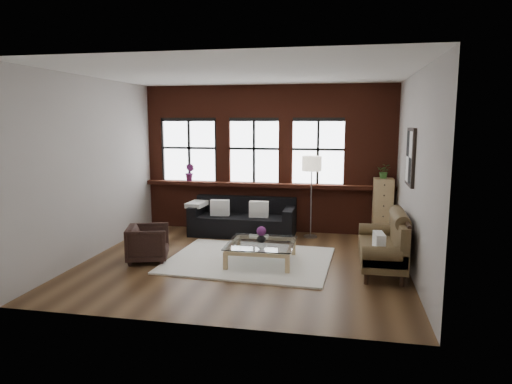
% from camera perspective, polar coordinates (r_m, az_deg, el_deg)
% --- Properties ---
extents(floor, '(5.50, 5.50, 0.00)m').
position_cam_1_polar(floor, '(8.01, -1.54, -8.79)').
color(floor, '#442C19').
rests_on(floor, ground).
extents(ceiling, '(5.50, 5.50, 0.00)m').
position_cam_1_polar(ceiling, '(7.67, -1.64, 14.63)').
color(ceiling, white).
rests_on(ceiling, ground).
extents(wall_back, '(5.50, 0.00, 5.50)m').
position_cam_1_polar(wall_back, '(10.12, 1.51, 4.17)').
color(wall_back, '#AEA8A2').
rests_on(wall_back, ground).
extents(wall_front, '(5.50, 0.00, 5.50)m').
position_cam_1_polar(wall_front, '(5.29, -7.51, -0.25)').
color(wall_front, '#AEA8A2').
rests_on(wall_front, ground).
extents(wall_left, '(0.00, 5.00, 5.00)m').
position_cam_1_polar(wall_left, '(8.70, -19.59, 2.88)').
color(wall_left, '#AEA8A2').
rests_on(wall_left, ground).
extents(wall_right, '(0.00, 5.00, 5.00)m').
position_cam_1_polar(wall_right, '(7.57, 19.19, 2.08)').
color(wall_right, '#AEA8A2').
rests_on(wall_right, ground).
extents(brick_backwall, '(5.50, 0.12, 3.20)m').
position_cam_1_polar(brick_backwall, '(10.06, 1.45, 4.14)').
color(brick_backwall, '#511F13').
rests_on(brick_backwall, floor).
extents(sill_ledge, '(5.50, 0.30, 0.08)m').
position_cam_1_polar(sill_ledge, '(10.03, 1.35, 0.91)').
color(sill_ledge, '#511F13').
rests_on(sill_ledge, brick_backwall).
extents(window_left, '(1.38, 0.10, 1.50)m').
position_cam_1_polar(window_left, '(10.51, -8.30, 5.08)').
color(window_left, black).
rests_on(window_left, brick_backwall).
extents(window_mid, '(1.38, 0.10, 1.50)m').
position_cam_1_polar(window_mid, '(10.11, -0.22, 5.02)').
color(window_mid, black).
rests_on(window_mid, brick_backwall).
extents(window_right, '(1.38, 0.10, 1.50)m').
position_cam_1_polar(window_right, '(9.94, 7.75, 4.87)').
color(window_right, black).
rests_on(window_right, brick_backwall).
extents(wall_poster, '(0.05, 0.74, 0.94)m').
position_cam_1_polar(wall_poster, '(7.84, 18.76, 4.16)').
color(wall_poster, black).
rests_on(wall_poster, wall_right).
extents(shag_rug, '(2.90, 2.34, 0.03)m').
position_cam_1_polar(shag_rug, '(8.09, -0.83, -8.49)').
color(shag_rug, white).
rests_on(shag_rug, floor).
extents(dark_sofa, '(2.22, 0.90, 0.80)m').
position_cam_1_polar(dark_sofa, '(9.80, -1.67, -3.07)').
color(dark_sofa, black).
rests_on(dark_sofa, floor).
extents(pillow_a, '(0.41, 0.18, 0.34)m').
position_cam_1_polar(pillow_a, '(9.78, -4.53, -1.98)').
color(pillow_a, white).
rests_on(pillow_a, dark_sofa).
extents(pillow_b, '(0.40, 0.15, 0.34)m').
position_cam_1_polar(pillow_b, '(9.59, 0.36, -2.17)').
color(pillow_b, white).
rests_on(pillow_b, dark_sofa).
extents(vintage_settee, '(0.77, 1.74, 0.93)m').
position_cam_1_polar(vintage_settee, '(7.79, 15.40, -6.06)').
color(vintage_settee, brown).
rests_on(vintage_settee, floor).
extents(pillow_settee, '(0.18, 0.39, 0.34)m').
position_cam_1_polar(pillow_settee, '(7.24, 15.11, -6.27)').
color(pillow_settee, white).
rests_on(pillow_settee, vintage_settee).
extents(armchair, '(0.87, 0.86, 0.63)m').
position_cam_1_polar(armchair, '(8.22, -13.35, -6.27)').
color(armchair, black).
rests_on(armchair, floor).
extents(coffee_table, '(1.15, 1.15, 0.38)m').
position_cam_1_polar(coffee_table, '(7.92, 0.67, -7.63)').
color(coffee_table, tan).
rests_on(coffee_table, shag_rug).
extents(vase, '(0.18, 0.18, 0.17)m').
position_cam_1_polar(vase, '(7.85, 0.67, -5.73)').
color(vase, '#B2B2B2').
rests_on(vase, coffee_table).
extents(flowers, '(0.16, 0.16, 0.16)m').
position_cam_1_polar(flowers, '(7.82, 0.67, -4.91)').
color(flowers, '#6B2468').
rests_on(flowers, vase).
extents(drawer_chest, '(0.39, 0.39, 1.27)m').
position_cam_1_polar(drawer_chest, '(9.72, 15.54, -2.09)').
color(drawer_chest, tan).
rests_on(drawer_chest, floor).
extents(potted_plant_top, '(0.31, 0.28, 0.30)m').
position_cam_1_polar(potted_plant_top, '(9.60, 15.73, 2.51)').
color(potted_plant_top, '#2D5923').
rests_on(potted_plant_top, drawer_chest).
extents(floor_lamp, '(0.40, 0.40, 1.86)m').
position_cam_1_polar(floor_lamp, '(9.56, 6.92, -0.21)').
color(floor_lamp, '#A5A5A8').
rests_on(floor_lamp, floor).
extents(sill_plant, '(0.27, 0.25, 0.40)m').
position_cam_1_polar(sill_plant, '(10.41, -8.27, 2.45)').
color(sill_plant, '#6B2468').
rests_on(sill_plant, sill_ledge).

